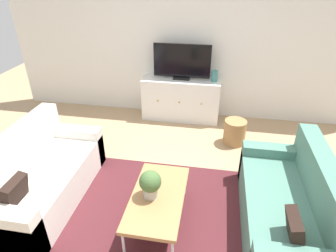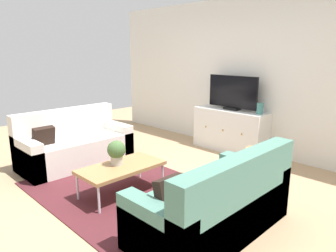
{
  "view_description": "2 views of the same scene",
  "coord_description": "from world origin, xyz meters",
  "px_view_note": "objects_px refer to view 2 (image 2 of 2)",
  "views": [
    {
      "loc": [
        0.53,
        -2.42,
        2.5
      ],
      "look_at": [
        0.0,
        0.63,
        0.74
      ],
      "focal_mm": 30.5,
      "sensor_mm": 36.0,
      "label": 1
    },
    {
      "loc": [
        3.05,
        -2.39,
        1.76
      ],
      "look_at": [
        0.0,
        0.63,
        0.74
      ],
      "focal_mm": 33.29,
      "sensor_mm": 36.0,
      "label": 2
    }
  ],
  "objects_px": {
    "couch_right_side": "(218,207)",
    "glass_vase": "(260,109)",
    "couch_left_side": "(73,146)",
    "potted_plant": "(116,151)",
    "wicker_basket": "(256,162)",
    "flat_screen_tv": "(233,93)",
    "tv_console": "(230,130)",
    "coffee_table": "(121,168)"
  },
  "relations": [
    {
      "from": "glass_vase",
      "to": "wicker_basket",
      "type": "xyz_separation_m",
      "value": [
        0.39,
        -0.71,
        -0.65
      ]
    },
    {
      "from": "wicker_basket",
      "to": "tv_console",
      "type": "bearing_deg",
      "value": 143.11
    },
    {
      "from": "couch_right_side",
      "to": "wicker_basket",
      "type": "bearing_deg",
      "value": 107.73
    },
    {
      "from": "potted_plant",
      "to": "glass_vase",
      "type": "relative_size",
      "value": 1.66
    },
    {
      "from": "couch_right_side",
      "to": "coffee_table",
      "type": "distance_m",
      "value": 1.4
    },
    {
      "from": "potted_plant",
      "to": "couch_left_side",
      "type": "bearing_deg",
      "value": 174.23
    },
    {
      "from": "flat_screen_tv",
      "to": "potted_plant",
      "type": "bearing_deg",
      "value": -89.55
    },
    {
      "from": "couch_right_side",
      "to": "potted_plant",
      "type": "xyz_separation_m",
      "value": [
        -1.46,
        -0.14,
        0.26
      ]
    },
    {
      "from": "flat_screen_tv",
      "to": "couch_right_side",
      "type": "bearing_deg",
      "value": -58.23
    },
    {
      "from": "potted_plant",
      "to": "glass_vase",
      "type": "height_order",
      "value": "glass_vase"
    },
    {
      "from": "coffee_table",
      "to": "potted_plant",
      "type": "xyz_separation_m",
      "value": [
        -0.07,
        -0.01,
        0.2
      ]
    },
    {
      "from": "coffee_table",
      "to": "potted_plant",
      "type": "relative_size",
      "value": 3.38
    },
    {
      "from": "potted_plant",
      "to": "couch_right_side",
      "type": "bearing_deg",
      "value": 5.54
    },
    {
      "from": "couch_left_side",
      "to": "couch_right_side",
      "type": "bearing_deg",
      "value": 0.0
    },
    {
      "from": "couch_right_side",
      "to": "coffee_table",
      "type": "xyz_separation_m",
      "value": [
        -1.39,
        -0.13,
        0.06
      ]
    },
    {
      "from": "potted_plant",
      "to": "flat_screen_tv",
      "type": "bearing_deg",
      "value": 90.45
    },
    {
      "from": "couch_left_side",
      "to": "tv_console",
      "type": "bearing_deg",
      "value": 59.77
    },
    {
      "from": "potted_plant",
      "to": "wicker_basket",
      "type": "distance_m",
      "value": 2.06
    },
    {
      "from": "coffee_table",
      "to": "glass_vase",
      "type": "relative_size",
      "value": 5.61
    },
    {
      "from": "couch_left_side",
      "to": "glass_vase",
      "type": "xyz_separation_m",
      "value": [
        1.95,
        2.37,
        0.56
      ]
    },
    {
      "from": "glass_vase",
      "to": "tv_console",
      "type": "bearing_deg",
      "value": -180.0
    },
    {
      "from": "coffee_table",
      "to": "tv_console",
      "type": "bearing_deg",
      "value": 92.08
    },
    {
      "from": "couch_right_side",
      "to": "glass_vase",
      "type": "height_order",
      "value": "glass_vase"
    },
    {
      "from": "coffee_table",
      "to": "glass_vase",
      "type": "bearing_deg",
      "value": 79.31
    },
    {
      "from": "couch_right_side",
      "to": "wicker_basket",
      "type": "distance_m",
      "value": 1.75
    },
    {
      "from": "wicker_basket",
      "to": "glass_vase",
      "type": "bearing_deg",
      "value": 118.56
    },
    {
      "from": "couch_left_side",
      "to": "potted_plant",
      "type": "distance_m",
      "value": 1.43
    },
    {
      "from": "couch_right_side",
      "to": "glass_vase",
      "type": "xyz_separation_m",
      "value": [
        -0.92,
        2.37,
        0.56
      ]
    },
    {
      "from": "flat_screen_tv",
      "to": "wicker_basket",
      "type": "relative_size",
      "value": 2.46
    },
    {
      "from": "couch_right_side",
      "to": "tv_console",
      "type": "height_order",
      "value": "couch_right_side"
    },
    {
      "from": "couch_right_side",
      "to": "tv_console",
      "type": "xyz_separation_m",
      "value": [
        -1.48,
        2.37,
        0.09
      ]
    },
    {
      "from": "couch_left_side",
      "to": "glass_vase",
      "type": "height_order",
      "value": "glass_vase"
    },
    {
      "from": "couch_right_side",
      "to": "potted_plant",
      "type": "relative_size",
      "value": 5.45
    },
    {
      "from": "couch_left_side",
      "to": "glass_vase",
      "type": "relative_size",
      "value": 9.05
    },
    {
      "from": "tv_console",
      "to": "flat_screen_tv",
      "type": "xyz_separation_m",
      "value": [
        -0.0,
        0.02,
        0.68
      ]
    },
    {
      "from": "potted_plant",
      "to": "flat_screen_tv",
      "type": "distance_m",
      "value": 2.59
    },
    {
      "from": "flat_screen_tv",
      "to": "couch_left_side",
      "type": "bearing_deg",
      "value": -120.02
    },
    {
      "from": "couch_left_side",
      "to": "coffee_table",
      "type": "height_order",
      "value": "couch_left_side"
    },
    {
      "from": "couch_right_side",
      "to": "tv_console",
      "type": "relative_size",
      "value": 1.24
    },
    {
      "from": "potted_plant",
      "to": "flat_screen_tv",
      "type": "xyz_separation_m",
      "value": [
        -0.02,
        2.54,
        0.5
      ]
    },
    {
      "from": "couch_right_side",
      "to": "potted_plant",
      "type": "height_order",
      "value": "couch_right_side"
    },
    {
      "from": "glass_vase",
      "to": "couch_right_side",
      "type": "bearing_deg",
      "value": -68.83
    }
  ]
}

